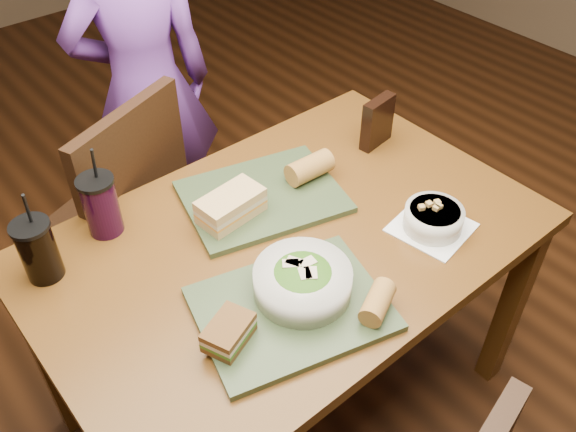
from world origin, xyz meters
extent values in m
plane|color=#381C0B|center=(0.00, 0.00, 0.00)|extent=(6.00, 6.00, 0.00)
cube|color=#5A3512|center=(0.60, -0.38, 0.35)|extent=(0.06, 0.06, 0.71)
cube|color=#5A3512|center=(-0.60, 0.38, 0.35)|extent=(0.06, 0.06, 0.71)
cube|color=#5A3512|center=(0.60, 0.38, 0.35)|extent=(0.06, 0.06, 0.71)
cube|color=#5A3512|center=(0.00, 0.00, 0.73)|extent=(1.30, 0.85, 0.04)
cube|color=black|center=(-0.18, 0.67, 0.45)|extent=(0.54, 0.54, 0.04)
cube|color=black|center=(-0.18, 0.48, 0.72)|extent=(0.41, 0.19, 0.50)
cube|color=black|center=(-0.36, 0.49, 0.22)|extent=(0.04, 0.04, 0.43)
cube|color=black|center=(0.00, 0.49, 0.22)|extent=(0.04, 0.04, 0.43)
cube|color=black|center=(-0.36, 0.85, 0.22)|extent=(0.04, 0.04, 0.43)
cube|color=black|center=(0.00, 0.85, 0.22)|extent=(0.04, 0.04, 0.43)
imported|color=#71389C|center=(0.13, 0.97, 0.71)|extent=(0.59, 0.47, 1.42)
cube|color=#314125|center=(-0.15, -0.20, 0.76)|extent=(0.49, 0.42, 0.02)
cube|color=#314125|center=(0.04, 0.16, 0.76)|extent=(0.49, 0.42, 0.02)
cylinder|color=silver|center=(-0.10, -0.18, 0.80)|extent=(0.23, 0.23, 0.07)
ellipsoid|color=#427219|center=(-0.10, -0.18, 0.81)|extent=(0.18, 0.18, 0.06)
cube|color=beige|center=(-0.11, -0.15, 0.84)|extent=(0.05, 0.04, 0.01)
cube|color=beige|center=(-0.10, -0.15, 0.84)|extent=(0.04, 0.05, 0.01)
cube|color=beige|center=(-0.08, -0.17, 0.84)|extent=(0.04, 0.03, 0.01)
cube|color=beige|center=(-0.11, -0.19, 0.84)|extent=(0.04, 0.05, 0.01)
cube|color=beige|center=(-0.10, -0.20, 0.84)|extent=(0.04, 0.05, 0.01)
cube|color=white|center=(0.31, -0.22, 0.75)|extent=(0.21, 0.21, 0.00)
cylinder|color=silver|center=(0.31, -0.22, 0.78)|extent=(0.15, 0.15, 0.06)
cylinder|color=black|center=(0.31, -0.22, 0.81)|extent=(0.13, 0.13, 0.01)
cube|color=#B28947|center=(0.31, -0.22, 0.82)|extent=(0.02, 0.02, 0.01)
cube|color=#B28947|center=(0.33, -0.21, 0.82)|extent=(0.02, 0.02, 0.01)
cube|color=#B28947|center=(0.31, -0.20, 0.82)|extent=(0.02, 0.02, 0.01)
cube|color=#B28947|center=(0.28, -0.19, 0.82)|extent=(0.02, 0.02, 0.01)
cube|color=#B28947|center=(0.32, -0.22, 0.82)|extent=(0.02, 0.02, 0.01)
cube|color=#593819|center=(-0.32, -0.18, 0.78)|extent=(0.13, 0.11, 0.02)
cube|color=#3F721E|center=(-0.32, -0.18, 0.79)|extent=(0.13, 0.11, 0.01)
cube|color=beige|center=(-0.32, -0.18, 0.80)|extent=(0.13, 0.11, 0.01)
cube|color=#593819|center=(-0.32, -0.18, 0.81)|extent=(0.13, 0.11, 0.02)
cube|color=tan|center=(-0.08, 0.14, 0.78)|extent=(0.18, 0.11, 0.02)
cube|color=orange|center=(-0.08, 0.14, 0.80)|extent=(0.18, 0.11, 0.01)
cube|color=beige|center=(-0.08, 0.14, 0.81)|extent=(0.18, 0.11, 0.01)
cube|color=tan|center=(-0.08, 0.14, 0.83)|extent=(0.18, 0.11, 0.02)
cylinder|color=#AD7533|center=(-0.01, -0.33, 0.80)|extent=(0.12, 0.10, 0.05)
cylinder|color=#AD7533|center=(0.19, 0.13, 0.80)|extent=(0.14, 0.07, 0.07)
cylinder|color=black|center=(-0.53, 0.27, 0.83)|extent=(0.09, 0.09, 0.15)
cylinder|color=black|center=(-0.53, 0.27, 0.91)|extent=(0.09, 0.09, 0.01)
cylinder|color=black|center=(-0.52, 0.27, 0.95)|extent=(0.01, 0.02, 0.10)
cylinder|color=black|center=(-0.35, 0.32, 0.83)|extent=(0.09, 0.09, 0.16)
cylinder|color=black|center=(-0.35, 0.32, 0.91)|extent=(0.09, 0.09, 0.01)
cylinder|color=black|center=(-0.34, 0.32, 0.96)|extent=(0.01, 0.03, 0.10)
cube|color=black|center=(0.48, 0.15, 0.83)|extent=(0.12, 0.05, 0.16)
camera|label=1|loc=(-0.73, -0.88, 1.84)|focal=38.00mm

